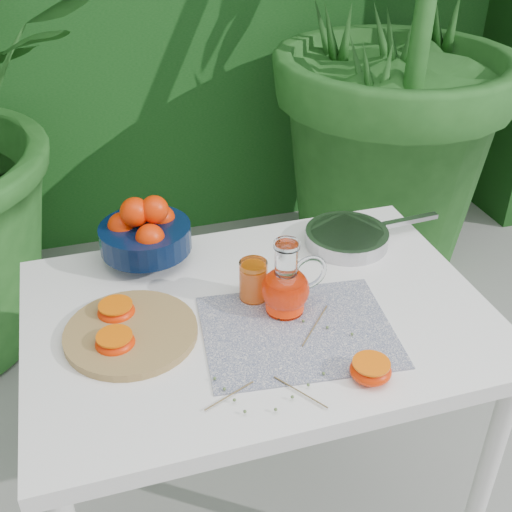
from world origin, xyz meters
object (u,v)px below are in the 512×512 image
object	(u,v)px
cutting_board	(131,333)
saute_pan	(348,237)
fruit_bowl	(145,232)
white_table	(259,339)
juice_pitcher	(286,287)

from	to	relation	value
cutting_board	saute_pan	xyz separation A→B (m)	(0.57, 0.20, 0.01)
fruit_bowl	saute_pan	xyz separation A→B (m)	(0.50, -0.08, -0.06)
fruit_bowl	saute_pan	distance (m)	0.51
cutting_board	saute_pan	distance (m)	0.61
white_table	juice_pitcher	distance (m)	0.16
white_table	saute_pan	bearing A→B (deg)	33.77
cutting_board	saute_pan	bearing A→B (deg)	19.51
fruit_bowl	white_table	bearing A→B (deg)	-53.87
fruit_bowl	juice_pitcher	world-z (taller)	juice_pitcher
fruit_bowl	cutting_board	bearing A→B (deg)	-105.45
cutting_board	juice_pitcher	world-z (taller)	juice_pitcher
juice_pitcher	saute_pan	bearing A→B (deg)	41.89
juice_pitcher	saute_pan	size ratio (longest dim) A/B	0.46
cutting_board	white_table	bearing A→B (deg)	1.01
white_table	fruit_bowl	bearing A→B (deg)	126.13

